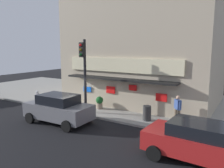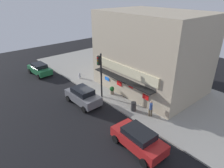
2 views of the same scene
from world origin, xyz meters
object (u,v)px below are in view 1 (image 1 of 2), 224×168
at_px(trash_can, 147,113).
at_px(potted_plant_by_doorway, 100,102).
at_px(fire_hydrant, 38,95).
at_px(parked_car_grey, 59,108).
at_px(pedestrian, 178,108).
at_px(traffic_light, 84,66).
at_px(parked_car_red, 200,141).

xyz_separation_m(trash_can, potted_plant_by_doorway, (-3.96, 0.64, 0.04)).
height_order(fire_hydrant, parked_car_grey, parked_car_grey).
distance_m(fire_hydrant, trash_can, 10.16).
bearing_deg(fire_hydrant, pedestrian, 1.04).
relative_size(traffic_light, parked_car_red, 1.13).
distance_m(traffic_light, pedestrian, 6.45).
relative_size(fire_hydrant, pedestrian, 0.46).
distance_m(trash_can, parked_car_red, 4.93).
distance_m(traffic_light, fire_hydrant, 6.62).
bearing_deg(potted_plant_by_doorway, parked_car_grey, -99.05).
distance_m(pedestrian, potted_plant_by_doorway, 5.66).
height_order(pedestrian, potted_plant_by_doorway, pedestrian).
distance_m(fire_hydrant, parked_car_red, 14.27).
bearing_deg(traffic_light, fire_hydrant, 170.50).
bearing_deg(fire_hydrant, trash_can, -1.55).
distance_m(traffic_light, potted_plant_by_doorway, 2.99).
bearing_deg(trash_can, potted_plant_by_doorway, 170.88).
bearing_deg(potted_plant_by_doorway, pedestrian, -1.47).
bearing_deg(trash_can, parked_car_grey, -147.76).
relative_size(fire_hydrant, trash_can, 0.84).
relative_size(traffic_light, trash_can, 5.42).
xyz_separation_m(pedestrian, potted_plant_by_doorway, (-5.64, 0.14, -0.42)).
bearing_deg(fire_hydrant, traffic_light, -9.50).
height_order(fire_hydrant, trash_can, trash_can).
bearing_deg(parked_car_grey, trash_can, 32.24).
bearing_deg(traffic_light, parked_car_grey, -97.40).
relative_size(traffic_light, fire_hydrant, 6.45).
bearing_deg(trash_can, pedestrian, 16.18).
relative_size(pedestrian, potted_plant_by_doorway, 1.83).
height_order(traffic_light, pedestrian, traffic_light).
xyz_separation_m(trash_can, pedestrian, (1.69, 0.49, 0.46)).
bearing_deg(fire_hydrant, parked_car_red, -14.50).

